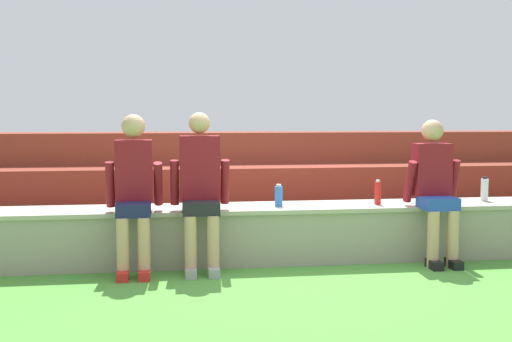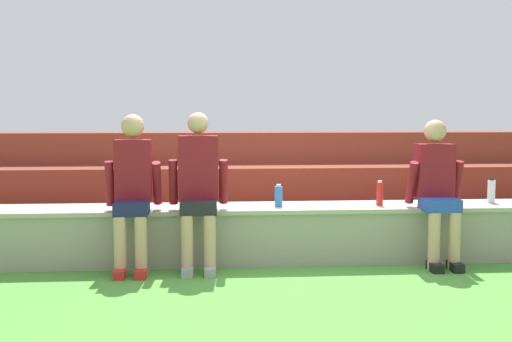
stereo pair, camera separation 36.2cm
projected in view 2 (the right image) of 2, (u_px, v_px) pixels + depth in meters
The scene contains 9 objects.
ground_plane at pixel (282, 267), 5.93m from camera, with size 80.00×80.00×0.00m, color #4C9338.
stone_seating_wall at pixel (279, 231), 6.20m from camera, with size 7.96×0.64×0.54m.
brick_bleachers at pixel (262, 191), 8.04m from camera, with size 10.11×2.13×1.20m.
person_left_of_center at pixel (133, 187), 5.76m from camera, with size 0.51×0.58×1.44m.
person_center at pixel (198, 186), 5.81m from camera, with size 0.55×0.55×1.46m.
person_right_of_center at pixel (437, 187), 5.97m from camera, with size 0.53×0.56×1.39m.
water_bottle_near_right at pixel (380, 194), 6.20m from camera, with size 0.07×0.07×0.25m.
water_bottle_mid_left at pixel (491, 191), 6.39m from camera, with size 0.08×0.08×0.25m.
water_bottle_center_gap at pixel (279, 196), 6.12m from camera, with size 0.08×0.08×0.22m.
Camera 2 is at (-0.70, -5.79, 1.44)m, focal length 44.15 mm.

